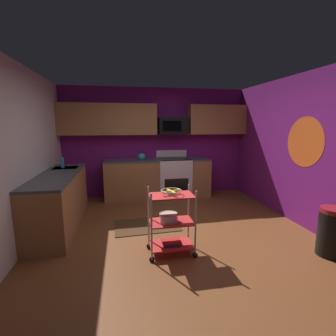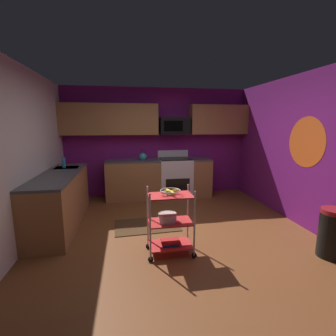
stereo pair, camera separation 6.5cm
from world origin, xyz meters
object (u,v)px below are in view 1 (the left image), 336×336
Objects in this scene: microwave at (173,126)px; trash_can at (332,232)px; dish_soap_bottle at (62,163)px; rolling_cart at (171,222)px; mixing_bowl_large at (169,217)px; book_stack at (171,242)px; kettle at (142,157)px; fruit_bowl at (171,191)px; oven_range at (174,177)px.

microwave is 1.06× the size of trash_can.
dish_soap_bottle is 4.53m from trash_can.
rolling_cart is 0.08m from mixing_bowl_large.
book_stack is 2.75m from kettle.
microwave reaches higher than kettle.
dish_soap_bottle is (-2.33, -0.88, -0.68)m from microwave.
kettle is at bearing 93.91° from fruit_bowl.
microwave reaches higher than oven_range.
rolling_cart reaches higher than trash_can.
microwave is at bearing 77.80° from rolling_cart.
rolling_cart is (-0.59, -2.72, -1.25)m from microwave.
rolling_cart is at bearing -102.20° from microwave.
book_stack is (-0.59, -2.62, -0.32)m from oven_range.
microwave is 2.90m from fruit_bowl.
oven_range is at bearing 18.46° from dish_soap_bottle.
oven_range is 1.57× the size of microwave.
mixing_bowl_large is (-0.04, -0.00, -0.36)m from fruit_bowl.
dish_soap_bottle is at bearing 133.52° from fruit_bowl.
fruit_bowl is at bearing -46.48° from dish_soap_bottle.
dish_soap_bottle is (-1.71, 1.84, 0.50)m from mixing_bowl_large.
microwave is at bearing 115.48° from trash_can.
mixing_bowl_large is at bearing 180.00° from rolling_cart.
fruit_bowl is 1.36× the size of dish_soap_bottle.
kettle is (-0.77, -0.00, 0.52)m from oven_range.
fruit_bowl is 1.03× the size of kettle.
oven_range is at bearing 116.22° from trash_can.
mixing_bowl_large reaches higher than book_stack.
book_stack is 2.68m from dish_soap_bottle.
rolling_cart is at bearing -104.04° from fruit_bowl.
rolling_cart reaches higher than fruit_bowl.
oven_range is at bearing 76.58° from mixing_bowl_large.
microwave reaches higher than fruit_bowl.
rolling_cart is at bearing 167.99° from trash_can.
kettle is (-0.18, 2.61, 0.12)m from fruit_bowl.
fruit_bowl is 1.05× the size of book_stack.
rolling_cart is at bearing 0.00° from book_stack.
microwave is at bearing 77.09° from mixing_bowl_large.
rolling_cart is 2.68m from kettle.
oven_range is 3.42m from trash_can.
microwave reaches higher than rolling_cart.
kettle is at bearing 93.13° from mixing_bowl_large.
trash_can is (2.10, -0.45, 0.17)m from book_stack.
microwave is 2.57× the size of fruit_bowl.
mixing_bowl_large is at bearing 168.19° from trash_can.
microwave is 2.71× the size of book_stack.
dish_soap_bottle is at bearing 133.52° from book_stack.
kettle reaches higher than trash_can.
microwave is at bearing 90.26° from oven_range.
trash_can is (1.51, -3.17, -1.37)m from microwave.
dish_soap_bottle is at bearing -161.54° from oven_range.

